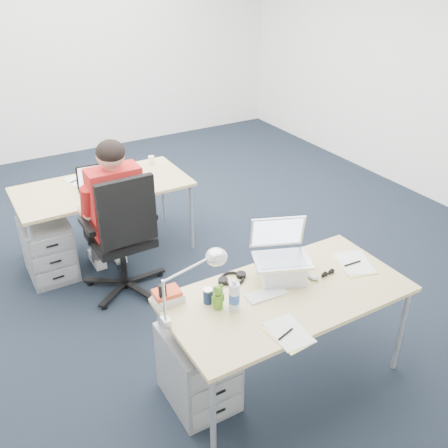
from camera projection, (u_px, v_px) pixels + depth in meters
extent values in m
plane|color=black|center=(202.00, 253.00, 5.00)|extent=(7.00, 7.00, 0.00)
cube|color=white|center=(82.00, 53.00, 6.97)|extent=(6.00, 0.02, 2.80)
cube|color=white|center=(433.00, 77.00, 5.65)|extent=(0.02, 7.00, 2.80)
cube|color=tan|center=(287.00, 295.00, 3.23)|extent=(1.60, 0.80, 0.03)
cylinder|color=#B7BABC|center=(213.00, 420.00, 2.81)|extent=(0.04, 0.04, 0.70)
cylinder|color=#B7BABC|center=(401.00, 330.00, 3.47)|extent=(0.04, 0.04, 0.70)
cylinder|color=#B7BABC|center=(162.00, 345.00, 3.34)|extent=(0.04, 0.04, 0.70)
cylinder|color=#B7BABC|center=(334.00, 280.00, 4.00)|extent=(0.04, 0.04, 0.70)
cube|color=tan|center=(102.00, 187.00, 4.69)|extent=(1.60, 0.80, 0.03)
cylinder|color=#B7BABC|center=(36.00, 259.00, 4.27)|extent=(0.04, 0.04, 0.70)
cylinder|color=#B7BABC|center=(192.00, 217.00, 4.93)|extent=(0.04, 0.04, 0.70)
cylinder|color=#B7BABC|center=(20.00, 224.00, 4.80)|extent=(0.04, 0.04, 0.70)
cylinder|color=#B7BABC|center=(163.00, 191.00, 5.46)|extent=(0.04, 0.04, 0.70)
cylinder|color=black|center=(123.00, 261.00, 4.37)|extent=(0.05, 0.05, 0.45)
cube|color=black|center=(120.00, 238.00, 4.26)|extent=(0.50, 0.50, 0.08)
cube|color=black|center=(127.00, 212.00, 3.90)|extent=(0.47, 0.06, 0.56)
cube|color=red|center=(116.00, 201.00, 4.10)|extent=(0.43, 0.23, 0.59)
sphere|color=tan|center=(110.00, 155.00, 3.90)|extent=(0.23, 0.23, 0.23)
cube|color=gray|center=(198.00, 367.00, 3.27)|extent=(0.40, 0.50, 0.55)
cube|color=gray|center=(49.00, 249.00, 4.55)|extent=(0.40, 0.50, 0.55)
cube|color=white|center=(266.00, 294.00, 3.20)|extent=(0.27, 0.13, 0.01)
ellipsoid|color=white|center=(313.00, 277.00, 3.35)|extent=(0.07, 0.09, 0.03)
cylinder|color=#162547|center=(208.00, 296.00, 3.11)|extent=(0.08, 0.08, 0.10)
cylinder|color=silver|center=(234.00, 295.00, 3.03)|extent=(0.09, 0.09, 0.21)
cube|color=silver|center=(168.00, 296.00, 3.13)|extent=(0.22, 0.19, 0.08)
cube|color=black|center=(163.00, 296.00, 3.06)|extent=(0.05, 0.03, 0.17)
cube|color=#E8E886|center=(288.00, 334.00, 2.87)|extent=(0.20, 0.28, 0.01)
cube|color=#E8E886|center=(354.00, 264.00, 3.51)|extent=(0.30, 0.35, 0.01)
cylinder|color=white|center=(152.00, 160.00, 5.12)|extent=(0.07, 0.07, 0.09)
cube|color=white|center=(78.00, 181.00, 4.76)|extent=(0.22, 0.29, 0.01)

